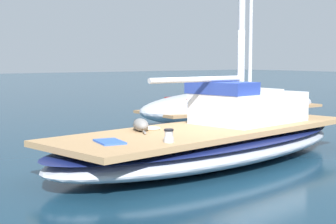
% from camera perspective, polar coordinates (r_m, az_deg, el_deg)
% --- Properties ---
extents(ground_plane, '(120.00, 120.00, 0.00)m').
position_cam_1_polar(ground_plane, '(10.02, 4.63, -5.41)').
color(ground_plane, '#143347').
extents(sailboat_main, '(3.52, 7.52, 0.66)m').
position_cam_1_polar(sailboat_main, '(9.96, 4.64, -3.52)').
color(sailboat_main, '#B2B7C1').
rests_on(sailboat_main, ground).
extents(cabin_house, '(1.70, 2.40, 0.84)m').
position_cam_1_polar(cabin_house, '(10.75, 8.52, 0.73)').
color(cabin_house, silver).
rests_on(cabin_house, sailboat_main).
extents(dog_grey, '(0.90, 0.49, 0.22)m').
position_cam_1_polar(dog_grey, '(9.43, -3.00, -1.39)').
color(dog_grey, gray).
rests_on(dog_grey, sailboat_main).
extents(deck_winch, '(0.16, 0.16, 0.21)m').
position_cam_1_polar(deck_winch, '(8.09, 0.09, -2.63)').
color(deck_winch, '#B7B7BC').
rests_on(deck_winch, sailboat_main).
extents(coiled_rope, '(0.32, 0.32, 0.04)m').
position_cam_1_polar(coiled_rope, '(9.59, -1.78, -1.77)').
color(coiled_rope, beige).
rests_on(coiled_rope, sailboat_main).
extents(deck_towel, '(0.62, 0.46, 0.03)m').
position_cam_1_polar(deck_towel, '(8.14, -6.35, -3.22)').
color(deck_towel, blue).
rests_on(deck_towel, sailboat_main).
extents(moored_boat_port_side, '(2.42, 6.63, 6.05)m').
position_cam_1_polar(moored_boat_port_side, '(15.97, 7.09, 0.72)').
color(moored_boat_port_side, '#B2B7C1').
rests_on(moored_boat_port_side, ground).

